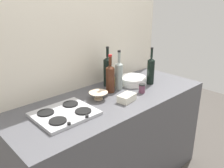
% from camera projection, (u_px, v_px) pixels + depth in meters
% --- Properties ---
extents(counter_block, '(1.80, 0.70, 0.90)m').
position_uv_depth(counter_block, '(112.00, 143.00, 2.16)').
color(counter_block, '#4C4C51').
rests_on(counter_block, ground).
extents(backsplash_panel, '(1.90, 0.06, 2.25)m').
position_uv_depth(backsplash_panel, '(84.00, 63.00, 2.18)').
color(backsplash_panel, beige).
rests_on(backsplash_panel, ground).
extents(stovetop_hob, '(0.42, 0.36, 0.04)m').
position_uv_depth(stovetop_hob, '(65.00, 114.00, 1.70)').
color(stovetop_hob, '#B2B2B7').
rests_on(stovetop_hob, counter_block).
extents(plate_stack, '(0.26, 0.27, 0.07)m').
position_uv_depth(plate_stack, '(133.00, 80.00, 2.30)').
color(plate_stack, white).
rests_on(plate_stack, counter_block).
extents(wine_bottle_leftmost, '(0.08, 0.08, 0.34)m').
position_uv_depth(wine_bottle_leftmost, '(110.00, 78.00, 2.07)').
color(wine_bottle_leftmost, '#472314').
rests_on(wine_bottle_leftmost, counter_block).
extents(wine_bottle_mid_left, '(0.07, 0.07, 0.36)m').
position_uv_depth(wine_bottle_mid_left, '(119.00, 75.00, 2.13)').
color(wine_bottle_mid_left, gray).
rests_on(wine_bottle_mid_left, counter_block).
extents(wine_bottle_mid_right, '(0.07, 0.07, 0.36)m').
position_uv_depth(wine_bottle_mid_right, '(151.00, 70.00, 2.27)').
color(wine_bottle_mid_right, black).
rests_on(wine_bottle_mid_right, counter_block).
extents(wine_bottle_rightmost, '(0.08, 0.08, 0.37)m').
position_uv_depth(wine_bottle_rightmost, '(108.00, 71.00, 2.22)').
color(wine_bottle_rightmost, black).
rests_on(wine_bottle_rightmost, counter_block).
extents(mixing_bowl, '(0.16, 0.16, 0.06)m').
position_uv_depth(mixing_bowl, '(98.00, 95.00, 1.95)').
color(mixing_bowl, beige).
rests_on(mixing_bowl, counter_block).
extents(butter_dish, '(0.16, 0.12, 0.06)m').
position_uv_depth(butter_dish, '(127.00, 98.00, 1.92)').
color(butter_dish, silver).
rests_on(butter_dish, counter_block).
extents(condiment_jar_front, '(0.06, 0.06, 0.08)m').
position_uv_depth(condiment_jar_front, '(142.00, 88.00, 2.09)').
color(condiment_jar_front, '#66384C').
rests_on(condiment_jar_front, counter_block).
extents(condiment_jar_rear, '(0.07, 0.07, 0.11)m').
position_uv_depth(condiment_jar_rear, '(117.00, 80.00, 2.25)').
color(condiment_jar_rear, gold).
rests_on(condiment_jar_rear, counter_block).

